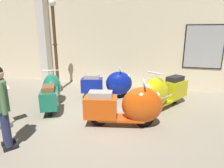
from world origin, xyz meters
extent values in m
plane|color=gray|center=(0.00, 0.00, 0.00)|extent=(60.00, 60.00, 0.00)
cube|color=beige|center=(0.00, 3.60, 1.96)|extent=(18.00, 0.20, 3.93)
cube|color=black|center=(2.74, 3.48, 1.61)|extent=(1.32, 0.03, 1.54)
cube|color=#9E9E9E|center=(2.74, 3.47, 1.61)|extent=(1.24, 0.01, 1.46)
cube|color=beige|center=(-3.52, 3.25, 1.96)|extent=(0.36, 0.36, 3.93)
cylinder|color=black|center=(-1.83, 0.95, 0.21)|extent=(0.27, 0.41, 0.42)
cylinder|color=silver|center=(-1.83, 0.95, 0.21)|extent=(0.18, 0.21, 0.19)
cylinder|color=black|center=(-1.38, 0.08, 0.21)|extent=(0.27, 0.41, 0.42)
cylinder|color=silver|center=(-1.38, 0.08, 0.21)|extent=(0.18, 0.21, 0.19)
cube|color=#196B51|center=(-1.60, 0.52, 0.19)|extent=(0.79, 1.05, 0.05)
ellipsoid|color=#196B51|center=(-1.81, 0.91, 0.51)|extent=(0.89, 1.03, 0.79)
cube|color=#196B51|center=(-1.40, 0.11, 0.44)|extent=(0.70, 0.82, 0.46)
cube|color=brown|center=(-1.40, 0.11, 0.73)|extent=(0.49, 0.58, 0.13)
sphere|color=silver|center=(-1.94, 1.17, 0.72)|extent=(0.16, 0.16, 0.16)
cylinder|color=silver|center=(-1.82, 0.94, 0.87)|extent=(0.05, 0.05, 0.29)
cylinder|color=silver|center=(-1.82, 0.94, 1.02)|extent=(0.42, 0.24, 0.03)
cube|color=silver|center=(-2.04, 0.79, 0.45)|extent=(0.33, 0.63, 0.03)
cylinder|color=black|center=(0.10, 1.93, 0.21)|extent=(0.42, 0.19, 0.41)
cylinder|color=silver|center=(0.10, 1.93, 0.21)|extent=(0.20, 0.14, 0.18)
cylinder|color=black|center=(-0.85, 1.68, 0.21)|extent=(0.42, 0.19, 0.41)
cylinder|color=silver|center=(-0.85, 1.68, 0.21)|extent=(0.20, 0.14, 0.18)
cube|color=navy|center=(-0.38, 1.81, 0.18)|extent=(1.04, 0.61, 0.05)
ellipsoid|color=navy|center=(0.05, 1.92, 0.50)|extent=(0.97, 0.74, 0.78)
cube|color=navy|center=(-0.81, 1.69, 0.43)|extent=(0.78, 0.58, 0.45)
cube|color=gray|center=(-0.81, 1.69, 0.72)|extent=(0.55, 0.41, 0.12)
sphere|color=silver|center=(0.33, 1.99, 0.71)|extent=(0.15, 0.15, 0.15)
cylinder|color=silver|center=(0.08, 1.93, 0.86)|extent=(0.05, 0.05, 0.29)
cylinder|color=silver|center=(0.08, 1.93, 1.00)|extent=(0.15, 0.45, 0.03)
cylinder|color=black|center=(1.08, 0.07, 0.22)|extent=(0.45, 0.17, 0.44)
cylinder|color=silver|center=(1.08, 0.07, 0.22)|extent=(0.21, 0.14, 0.20)
cylinder|color=black|center=(0.06, -0.14, 0.22)|extent=(0.45, 0.17, 0.44)
cylinder|color=silver|center=(0.06, -0.14, 0.22)|extent=(0.21, 0.14, 0.20)
cube|color=#C6470F|center=(0.57, -0.03, 0.20)|extent=(1.10, 0.60, 0.05)
ellipsoid|color=#C6470F|center=(1.03, 0.06, 0.53)|extent=(1.02, 0.74, 0.83)
cube|color=#C6470F|center=(0.10, -0.13, 0.46)|extent=(0.82, 0.58, 0.48)
cube|color=gray|center=(0.10, -0.13, 0.77)|extent=(0.58, 0.41, 0.13)
sphere|color=silver|center=(1.33, 0.13, 0.76)|extent=(0.16, 0.16, 0.16)
cylinder|color=silver|center=(1.06, 0.07, 0.91)|extent=(0.05, 0.05, 0.31)
cylinder|color=silver|center=(1.06, 0.07, 1.07)|extent=(0.13, 0.48, 0.04)
cube|color=silver|center=(0.97, 0.34, 0.48)|extent=(0.72, 0.16, 0.03)
cylinder|color=black|center=(1.24, 0.97, 0.23)|extent=(0.32, 0.43, 0.45)
cylinder|color=silver|center=(1.24, 0.97, 0.23)|extent=(0.20, 0.23, 0.20)
cylinder|color=black|center=(1.81, 1.87, 0.23)|extent=(0.32, 0.43, 0.45)
cylinder|color=silver|center=(1.81, 1.87, 0.23)|extent=(0.20, 0.23, 0.20)
cube|color=gold|center=(1.52, 1.42, 0.20)|extent=(0.92, 1.12, 0.06)
ellipsoid|color=gold|center=(1.27, 1.01, 0.55)|extent=(1.00, 1.11, 0.86)
cube|color=gold|center=(1.79, 1.83, 0.47)|extent=(0.79, 0.89, 0.50)
cube|color=black|center=(1.79, 1.83, 0.79)|extent=(0.56, 0.62, 0.14)
sphere|color=silver|center=(1.10, 0.75, 0.78)|extent=(0.17, 0.17, 0.17)
cylinder|color=silver|center=(1.25, 0.98, 0.94)|extent=(0.05, 0.05, 0.32)
cylinder|color=silver|center=(1.25, 0.98, 1.10)|extent=(0.44, 0.30, 0.04)
cube|color=silver|center=(1.51, 0.86, 0.49)|extent=(0.42, 0.64, 0.03)
cylinder|color=#472D19|center=(-2.32, 2.09, 0.09)|extent=(0.28, 0.28, 0.18)
cylinder|color=#472D19|center=(-2.32, 2.09, 1.57)|extent=(0.11, 0.11, 2.77)
torus|color=#472D19|center=(-2.32, 2.09, 1.71)|extent=(0.19, 0.19, 0.04)
sphere|color=white|center=(-2.32, 2.09, 3.07)|extent=(0.25, 0.25, 0.25)
cube|color=black|center=(-1.22, -1.50, 0.04)|extent=(0.23, 0.25, 0.08)
cylinder|color=#23284C|center=(-1.23, -1.52, 0.47)|extent=(0.13, 0.13, 0.78)
cube|color=black|center=(-1.39, -1.38, 0.04)|extent=(0.23, 0.25, 0.08)
cylinder|color=#23284C|center=(-1.40, -1.39, 0.47)|extent=(0.13, 0.13, 0.78)
cube|color=#4C724C|center=(-1.31, -1.46, 1.06)|extent=(0.40, 0.37, 0.55)
cylinder|color=#4C724C|center=(-1.14, -1.59, 1.05)|extent=(0.09, 0.09, 0.57)
cylinder|color=#333338|center=(-1.99, -0.79, 0.01)|extent=(0.28, 0.28, 0.02)
cylinder|color=#A5A5AD|center=(-1.99, -0.79, 0.48)|extent=(0.04, 0.04, 0.91)
cube|color=silver|center=(-1.99, -0.79, 0.96)|extent=(0.34, 0.39, 0.12)
camera|label=1|loc=(1.47, -4.09, 2.14)|focal=31.19mm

